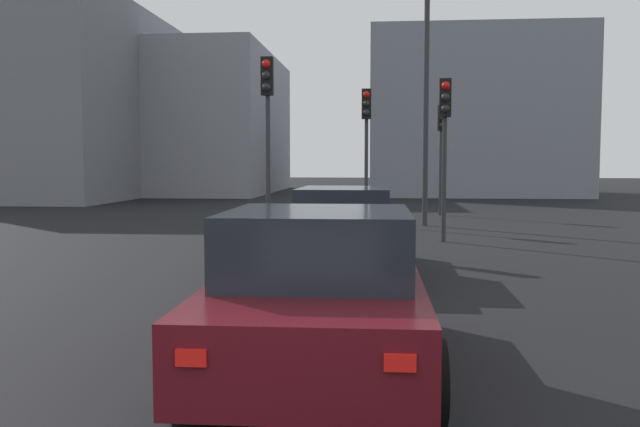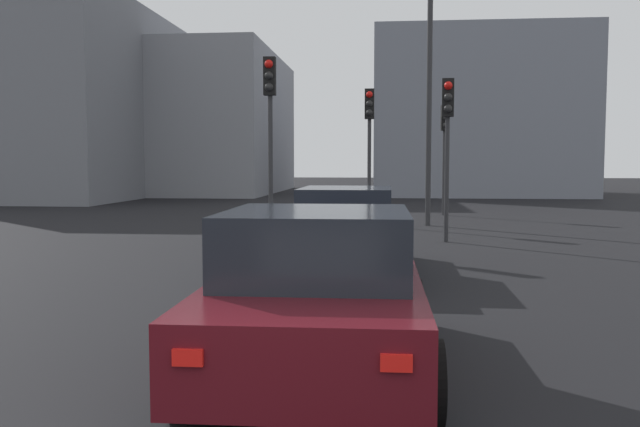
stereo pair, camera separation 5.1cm
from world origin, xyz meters
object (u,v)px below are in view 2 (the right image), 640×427
at_px(car_navy_lead, 347,231).
at_px(traffic_light_near_right, 369,128).
at_px(traffic_light_far_left, 448,125).
at_px(car_maroon_second, 319,293).
at_px(street_lamp_kerbside, 430,52).
at_px(traffic_light_far_right, 445,136).
at_px(traffic_light_near_left, 270,110).

xyz_separation_m(car_navy_lead, traffic_light_near_right, (8.79, -0.16, 2.24)).
bearing_deg(car_navy_lead, traffic_light_far_left, -23.89).
bearing_deg(car_navy_lead, car_maroon_second, -178.82).
height_order(traffic_light_far_left, street_lamp_kerbside, street_lamp_kerbside).
bearing_deg(car_maroon_second, traffic_light_far_right, -8.90).
distance_m(traffic_light_near_left, street_lamp_kerbside, 6.45).
distance_m(car_navy_lead, traffic_light_far_left, 5.54).
distance_m(traffic_light_near_right, traffic_light_far_left, 4.56).
bearing_deg(traffic_light_near_left, traffic_light_far_right, 150.93).
xyz_separation_m(car_navy_lead, car_maroon_second, (-5.59, -0.06, 0.00)).
bearing_deg(traffic_light_near_right, traffic_light_near_left, -25.41).
relative_size(car_navy_lead, traffic_light_near_right, 1.10).
distance_m(car_navy_lead, traffic_light_near_right, 9.07).
bearing_deg(car_navy_lead, street_lamp_kerbside, -11.76).
xyz_separation_m(car_maroon_second, traffic_light_far_right, (18.47, -2.69, 2.11)).
relative_size(traffic_light_far_left, traffic_light_far_right, 0.99).
height_order(car_navy_lead, traffic_light_near_right, traffic_light_near_right).
distance_m(car_maroon_second, traffic_light_far_left, 10.67).
relative_size(traffic_light_far_left, street_lamp_kerbside, 0.43).
bearing_deg(street_lamp_kerbside, traffic_light_far_right, -11.56).
relative_size(traffic_light_far_right, street_lamp_kerbside, 0.44).
height_order(car_navy_lead, traffic_light_far_left, traffic_light_far_left).
xyz_separation_m(car_maroon_second, traffic_light_near_right, (14.38, -0.10, 2.23)).
height_order(car_maroon_second, traffic_light_far_left, traffic_light_far_left).
distance_m(car_navy_lead, street_lamp_kerbside, 10.15).
bearing_deg(traffic_light_far_right, traffic_light_near_left, -34.64).
distance_m(traffic_light_near_left, traffic_light_far_left, 4.25).
bearing_deg(traffic_light_far_left, traffic_light_near_right, -151.13).
xyz_separation_m(car_maroon_second, traffic_light_far_left, (10.26, -2.06, 2.08)).
bearing_deg(car_navy_lead, traffic_light_near_left, 26.51).
distance_m(traffic_light_near_left, traffic_light_far_right, 9.85).
bearing_deg(traffic_light_far_right, street_lamp_kerbside, -16.72).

